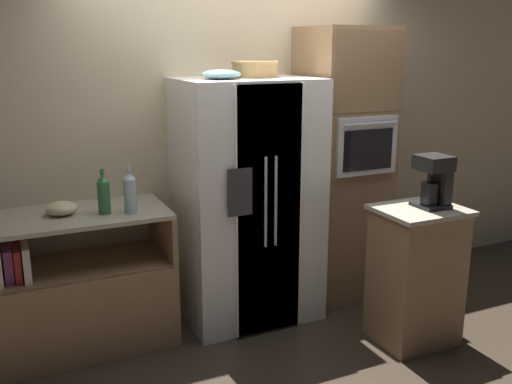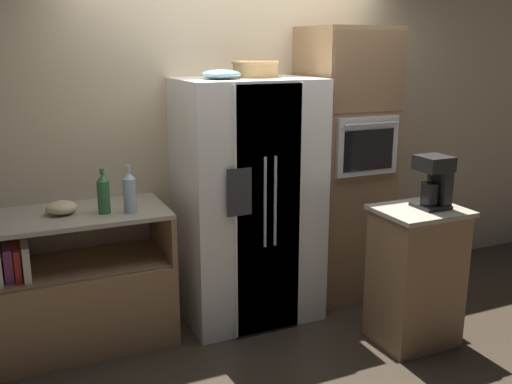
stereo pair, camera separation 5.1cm
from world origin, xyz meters
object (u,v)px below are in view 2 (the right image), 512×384
(wall_oven, at_px, (344,165))
(mixing_bowl, at_px, (62,208))
(refrigerator, at_px, (248,201))
(wicker_basket, at_px, (255,68))
(fruit_bowl, at_px, (221,74))
(bottle_tall, at_px, (103,193))
(bottle_short, at_px, (130,192))
(coffee_maker, at_px, (435,179))

(wall_oven, height_order, mixing_bowl, wall_oven)
(refrigerator, relative_size, wicker_basket, 5.24)
(refrigerator, height_order, fruit_bowl, fruit_bowl)
(fruit_bowl, relative_size, bottle_tall, 0.90)
(wall_oven, height_order, fruit_bowl, wall_oven)
(fruit_bowl, distance_m, bottle_tall, 1.12)
(mixing_bowl, bearing_deg, fruit_bowl, -5.19)
(bottle_tall, relative_size, bottle_short, 0.94)
(refrigerator, height_order, bottle_short, refrigerator)
(refrigerator, bearing_deg, mixing_bowl, 177.58)
(wicker_basket, bearing_deg, fruit_bowl, -158.75)
(wicker_basket, distance_m, fruit_bowl, 0.33)
(coffee_maker, bearing_deg, wall_oven, 96.80)
(wicker_basket, distance_m, bottle_tall, 1.38)
(refrigerator, distance_m, fruit_bowl, 0.95)
(fruit_bowl, height_order, mixing_bowl, fruit_bowl)
(wall_oven, relative_size, fruit_bowl, 7.94)
(bottle_short, bearing_deg, mixing_bowl, 160.65)
(bottle_short, bearing_deg, fruit_bowl, 4.09)
(wall_oven, bearing_deg, coffee_maker, -83.20)
(fruit_bowl, xyz_separation_m, bottle_short, (-0.67, -0.05, -0.74))
(wicker_basket, xyz_separation_m, coffee_maker, (0.88, -0.95, -0.70))
(wall_oven, bearing_deg, bottle_short, -174.92)
(refrigerator, distance_m, mixing_bowl, 1.31)
(refrigerator, distance_m, coffee_maker, 1.33)
(fruit_bowl, bearing_deg, coffee_maker, -34.85)
(wicker_basket, height_order, mixing_bowl, wicker_basket)
(refrigerator, relative_size, bottle_short, 5.63)
(wicker_basket, bearing_deg, wall_oven, -0.86)
(refrigerator, relative_size, bottle_tall, 5.96)
(wicker_basket, distance_m, bottle_short, 1.26)
(fruit_bowl, height_order, bottle_tall, fruit_bowl)
(fruit_bowl, relative_size, mixing_bowl, 1.35)
(refrigerator, xyz_separation_m, mixing_bowl, (-1.31, 0.06, 0.09))
(wicker_basket, bearing_deg, refrigerator, -140.41)
(wall_oven, height_order, coffee_maker, wall_oven)
(wicker_basket, height_order, bottle_short, wicker_basket)
(bottle_tall, bearing_deg, bottle_short, -19.16)
(coffee_maker, bearing_deg, refrigerator, 138.17)
(wall_oven, distance_m, fruit_bowl, 1.31)
(wall_oven, relative_size, bottle_short, 6.76)
(refrigerator, distance_m, bottle_tall, 1.06)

